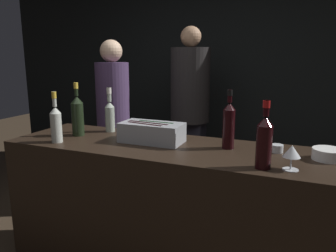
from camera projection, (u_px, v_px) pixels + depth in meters
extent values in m
cube|color=black|center=(234.00, 66.00, 3.83)|extent=(6.40, 0.06, 2.80)
cube|color=black|center=(166.00, 215.00, 2.18)|extent=(2.08, 0.64, 0.96)
cube|color=#9EA0A5|center=(152.00, 133.00, 2.15)|extent=(0.41, 0.21, 0.13)
cylinder|color=black|center=(144.00, 129.00, 2.11)|extent=(0.27, 0.11, 0.07)
cylinder|color=black|center=(148.00, 127.00, 2.15)|extent=(0.30, 0.10, 0.07)
cylinder|color=#143319|center=(156.00, 127.00, 2.18)|extent=(0.25, 0.08, 0.07)
cylinder|color=white|center=(328.00, 154.00, 1.79)|extent=(0.17, 0.17, 0.06)
cylinder|color=gray|center=(328.00, 150.00, 1.78)|extent=(0.14, 0.14, 0.01)
cylinder|color=silver|center=(290.00, 170.00, 1.63)|extent=(0.08, 0.08, 0.00)
cylinder|color=silver|center=(291.00, 163.00, 1.62)|extent=(0.01, 0.01, 0.06)
cone|color=silver|center=(292.00, 151.00, 1.61)|extent=(0.09, 0.09, 0.06)
cylinder|color=silver|center=(277.00, 148.00, 1.93)|extent=(0.07, 0.07, 0.05)
sphere|color=#EFB256|center=(277.00, 148.00, 1.93)|extent=(0.03, 0.03, 0.03)
cylinder|color=black|center=(264.00, 147.00, 1.63)|extent=(0.08, 0.08, 0.22)
cone|color=black|center=(265.00, 121.00, 1.61)|extent=(0.08, 0.08, 0.05)
cylinder|color=black|center=(266.00, 108.00, 1.59)|extent=(0.03, 0.03, 0.08)
cylinder|color=maroon|center=(267.00, 104.00, 1.59)|extent=(0.04, 0.04, 0.03)
cylinder|color=black|center=(229.00, 129.00, 1.99)|extent=(0.07, 0.07, 0.24)
cone|color=black|center=(229.00, 106.00, 1.96)|extent=(0.07, 0.07, 0.04)
cylinder|color=black|center=(230.00, 96.00, 1.95)|extent=(0.03, 0.03, 0.08)
cylinder|color=black|center=(230.00, 93.00, 1.94)|extent=(0.03, 0.03, 0.03)
cylinder|color=#B2B7AD|center=(56.00, 128.00, 2.14)|extent=(0.07, 0.07, 0.19)
cone|color=#B2B7AD|center=(55.00, 110.00, 2.11)|extent=(0.07, 0.07, 0.04)
cylinder|color=#B2B7AD|center=(54.00, 99.00, 2.10)|extent=(0.03, 0.03, 0.10)
cylinder|color=gold|center=(54.00, 95.00, 2.09)|extent=(0.03, 0.03, 0.04)
cylinder|color=#9EA899|center=(110.00, 119.00, 2.44)|extent=(0.07, 0.07, 0.18)
cone|color=#9EA899|center=(109.00, 104.00, 2.42)|extent=(0.07, 0.07, 0.04)
cylinder|color=#9EA899|center=(109.00, 95.00, 2.41)|extent=(0.03, 0.03, 0.10)
cylinder|color=silver|center=(109.00, 91.00, 2.40)|extent=(0.04, 0.04, 0.05)
cylinder|color=black|center=(78.00, 119.00, 2.32)|extent=(0.08, 0.08, 0.23)
cone|color=black|center=(77.00, 100.00, 2.29)|extent=(0.08, 0.08, 0.05)
cylinder|color=black|center=(76.00, 89.00, 2.27)|extent=(0.03, 0.03, 0.09)
cylinder|color=gold|center=(76.00, 86.00, 2.27)|extent=(0.03, 0.03, 0.04)
cube|color=black|center=(115.00, 170.00, 3.32)|extent=(0.24, 0.18, 0.76)
cylinder|color=#473356|center=(113.00, 99.00, 3.17)|extent=(0.32, 0.32, 0.70)
sphere|color=beige|center=(111.00, 51.00, 3.07)|extent=(0.21, 0.21, 0.21)
cube|color=black|center=(189.00, 159.00, 3.55)|extent=(0.30, 0.22, 0.84)
cylinder|color=black|center=(190.00, 85.00, 3.38)|extent=(0.41, 0.41, 0.76)
sphere|color=tan|center=(191.00, 37.00, 3.28)|extent=(0.21, 0.21, 0.21)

